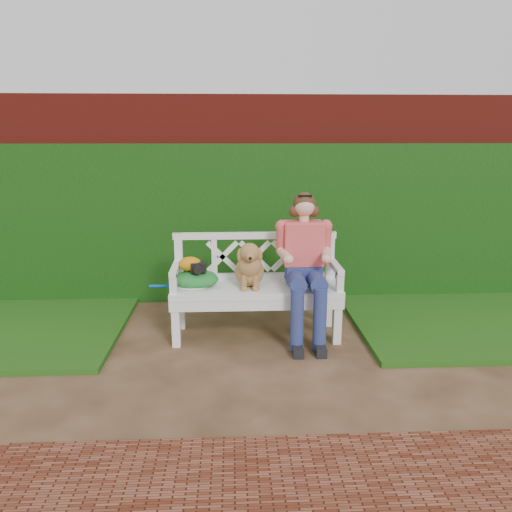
{
  "coord_description": "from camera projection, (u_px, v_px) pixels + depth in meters",
  "views": [
    {
      "loc": [
        -0.06,
        -3.65,
        1.8
      ],
      "look_at": [
        0.14,
        0.61,
        0.75
      ],
      "focal_mm": 35.0,
      "sensor_mm": 36.0,
      "label": 1
    }
  ],
  "objects": [
    {
      "name": "dog",
      "position": [
        249.0,
        263.0,
        4.38
      ],
      "size": [
        0.39,
        0.45,
        0.42
      ],
      "primitive_type": null,
      "rotation": [
        0.0,
        0.0,
        -0.34
      ],
      "color": "#AA7947",
      "rests_on": "garden_bench"
    },
    {
      "name": "camera_item",
      "position": [
        198.0,
        267.0,
        4.35
      ],
      "size": [
        0.14,
        0.12,
        0.09
      ],
      "primitive_type": "cube",
      "rotation": [
        0.0,
        0.0,
        0.16
      ],
      "color": "black",
      "rests_on": "green_bag"
    },
    {
      "name": "ivy_hedge",
      "position": [
        238.0,
        224.0,
        5.4
      ],
      "size": [
        10.0,
        0.18,
        1.7
      ],
      "primitive_type": "cube",
      "color": "#1F4D11",
      "rests_on": "ground"
    },
    {
      "name": "garden_bench",
      "position": [
        256.0,
        311.0,
        4.52
      ],
      "size": [
        1.62,
        0.72,
        0.48
      ],
      "primitive_type": null,
      "rotation": [
        0.0,
        0.0,
        0.08
      ],
      "color": "white",
      "rests_on": "ground"
    },
    {
      "name": "ground",
      "position": [
        242.0,
        366.0,
        3.97
      ],
      "size": [
        60.0,
        60.0,
        0.0
      ],
      "primitive_type": "plane",
      "color": "#3A2515"
    },
    {
      "name": "baseball_glove",
      "position": [
        190.0,
        264.0,
        4.38
      ],
      "size": [
        0.2,
        0.15,
        0.13
      ],
      "primitive_type": "ellipsoid",
      "rotation": [
        0.0,
        0.0,
        -0.01
      ],
      "color": "#C87A0F",
      "rests_on": "green_bag"
    },
    {
      "name": "green_bag",
      "position": [
        195.0,
        279.0,
        4.41
      ],
      "size": [
        0.48,
        0.41,
        0.14
      ],
      "primitive_type": null,
      "rotation": [
        0.0,
        0.0,
        0.25
      ],
      "color": "green",
      "rests_on": "garden_bench"
    },
    {
      "name": "brick_paving",
      "position": [
        248.0,
        512.0,
        2.41
      ],
      "size": [
        4.0,
        1.2,
        0.03
      ],
      "primitive_type": "cube",
      "color": "#4F1E10",
      "rests_on": "ground"
    },
    {
      "name": "seated_woman",
      "position": [
        304.0,
        270.0,
        4.43
      ],
      "size": [
        0.58,
        0.74,
        1.24
      ],
      "primitive_type": null,
      "rotation": [
        0.0,
        0.0,
        0.09
      ],
      "color": "#E14443",
      "rests_on": "ground"
    },
    {
      "name": "brick_wall",
      "position": [
        238.0,
        198.0,
        5.55
      ],
      "size": [
        10.0,
        0.3,
        2.2
      ],
      "primitive_type": "cube",
      "color": "maroon",
      "rests_on": "ground"
    },
    {
      "name": "grass_right",
      "position": [
        481.0,
        317.0,
        4.95
      ],
      "size": [
        2.6,
        2.0,
        0.05
      ],
      "primitive_type": "cube",
      "color": "#164E10",
      "rests_on": "ground"
    },
    {
      "name": "tennis_racket",
      "position": [
        189.0,
        286.0,
        4.4
      ],
      "size": [
        0.55,
        0.24,
        0.03
      ],
      "primitive_type": null,
      "rotation": [
        0.0,
        0.0,
        0.01
      ],
      "color": "white",
      "rests_on": "garden_bench"
    }
  ]
}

